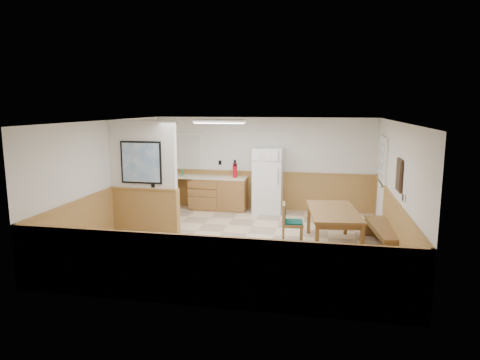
% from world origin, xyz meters
% --- Properties ---
extents(ground, '(6.00, 6.00, 0.00)m').
position_xyz_m(ground, '(0.00, 0.00, 0.00)').
color(ground, beige).
rests_on(ground, ground).
extents(ceiling, '(6.00, 6.00, 0.02)m').
position_xyz_m(ceiling, '(0.00, 0.00, 2.50)').
color(ceiling, white).
rests_on(ceiling, back_wall).
extents(back_wall, '(6.00, 0.02, 2.50)m').
position_xyz_m(back_wall, '(0.00, 3.00, 1.25)').
color(back_wall, white).
rests_on(back_wall, ground).
extents(right_wall, '(0.02, 6.00, 2.50)m').
position_xyz_m(right_wall, '(3.00, 0.00, 1.25)').
color(right_wall, white).
rests_on(right_wall, ground).
extents(left_wall, '(0.02, 6.00, 2.50)m').
position_xyz_m(left_wall, '(-3.00, 0.00, 1.25)').
color(left_wall, white).
rests_on(left_wall, ground).
extents(wainscot_back, '(6.00, 0.04, 1.00)m').
position_xyz_m(wainscot_back, '(0.00, 2.98, 0.50)').
color(wainscot_back, '#9F713F').
rests_on(wainscot_back, ground).
extents(wainscot_right, '(0.04, 6.00, 1.00)m').
position_xyz_m(wainscot_right, '(2.98, 0.00, 0.50)').
color(wainscot_right, '#9F713F').
rests_on(wainscot_right, ground).
extents(wainscot_left, '(0.04, 6.00, 1.00)m').
position_xyz_m(wainscot_left, '(-2.98, 0.00, 0.50)').
color(wainscot_left, '#9F713F').
rests_on(wainscot_left, ground).
extents(partition_wall, '(1.50, 0.20, 2.50)m').
position_xyz_m(partition_wall, '(-2.25, 0.19, 1.23)').
color(partition_wall, white).
rests_on(partition_wall, ground).
extents(kitchen_counter, '(2.20, 0.61, 1.00)m').
position_xyz_m(kitchen_counter, '(-1.21, 2.68, 0.46)').
color(kitchen_counter, olive).
rests_on(kitchen_counter, ground).
extents(exterior_door, '(0.07, 1.02, 2.15)m').
position_xyz_m(exterior_door, '(2.96, 1.90, 1.05)').
color(exterior_door, white).
rests_on(exterior_door, ground).
extents(kitchen_window, '(0.80, 0.04, 1.00)m').
position_xyz_m(kitchen_window, '(-2.10, 2.98, 1.55)').
color(kitchen_window, white).
rests_on(kitchen_window, back_wall).
extents(wall_painting, '(0.04, 0.50, 0.60)m').
position_xyz_m(wall_painting, '(2.97, -0.30, 1.55)').
color(wall_painting, '#332014').
rests_on(wall_painting, right_wall).
extents(fluorescent_fixture, '(1.20, 0.30, 0.09)m').
position_xyz_m(fluorescent_fixture, '(-0.80, 1.30, 2.45)').
color(fluorescent_fixture, white).
rests_on(fluorescent_fixture, ceiling).
extents(refrigerator, '(0.76, 0.72, 1.72)m').
position_xyz_m(refrigerator, '(0.19, 2.63, 0.86)').
color(refrigerator, white).
rests_on(refrigerator, ground).
extents(dining_table, '(1.13, 1.95, 0.75)m').
position_xyz_m(dining_table, '(1.83, 0.04, 0.66)').
color(dining_table, brown).
rests_on(dining_table, ground).
extents(dining_bench, '(0.57, 1.79, 0.45)m').
position_xyz_m(dining_bench, '(2.80, 0.10, 0.35)').
color(dining_bench, brown).
rests_on(dining_bench, ground).
extents(dining_chair, '(0.63, 0.47, 0.85)m').
position_xyz_m(dining_chair, '(0.94, 0.05, 0.50)').
color(dining_chair, brown).
rests_on(dining_chair, ground).
extents(fire_extinguisher, '(0.15, 0.15, 0.48)m').
position_xyz_m(fire_extinguisher, '(-0.71, 2.65, 1.11)').
color(fire_extinguisher, red).
rests_on(fire_extinguisher, kitchen_counter).
extents(soap_bottle, '(0.06, 0.06, 0.19)m').
position_xyz_m(soap_bottle, '(-2.20, 2.70, 1.00)').
color(soap_bottle, '#1A903C').
rests_on(soap_bottle, kitchen_counter).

